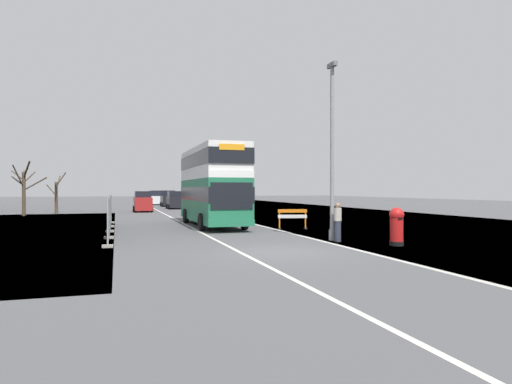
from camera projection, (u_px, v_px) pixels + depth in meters
The scene contains 13 objects.
ground at pixel (294, 252), 17.18m from camera, with size 140.00×280.00×0.10m.
double_decker_bus at pixel (212, 185), 28.90m from camera, with size 2.83×10.43×4.96m.
lamppost_foreground at pixel (332, 157), 20.57m from camera, with size 0.29×0.70×8.14m.
red_pillar_postbox at pixel (397, 225), 18.75m from camera, with size 0.60×0.60×1.59m.
roadworks_barrier at pixel (292, 216), 26.49m from camera, with size 1.74×0.81×1.17m.
construction_site_fence at pixel (110, 215), 24.57m from camera, with size 0.44×13.80×2.03m.
car_oncoming_near at pixel (143, 202), 46.90m from camera, with size 1.93×3.86×2.15m.
car_receding_mid at pixel (175, 201), 54.11m from camera, with size 2.00×3.93×2.12m.
car_receding_far at pixel (168, 199), 61.84m from camera, with size 1.94×3.99×2.19m.
car_far_side at pixel (156, 198), 68.26m from camera, with size 1.97×4.24×2.16m.
bare_tree_far_verge_near at pixel (24, 188), 39.73m from camera, with size 3.02×3.09×4.84m.
bare_tree_far_verge_mid at pixel (56, 194), 43.56m from camera, with size 1.84×3.22×4.03m.
pedestrian_at_kerb at pixel (338, 222), 20.13m from camera, with size 0.34×0.34×1.74m.
Camera 1 is at (-5.86, -15.81, 2.35)m, focal length 31.58 mm.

